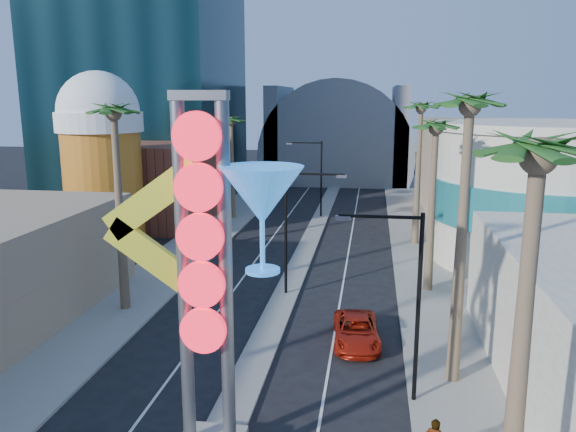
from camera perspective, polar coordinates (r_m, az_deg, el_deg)
The scene contains 21 objects.
sidewalk_west at distance 52.25m, azimuth -8.02°, elevation -1.77°, with size 5.00×100.00×0.15m, color gray.
sidewalk_east at distance 50.32m, azimuth 13.23°, elevation -2.51°, with size 5.00×100.00×0.15m, color gray.
median at distance 53.31m, azimuth 2.75°, elevation -1.39°, with size 1.60×84.00×0.15m, color gray.
brick_filler_west at distance 56.43m, azimuth -13.61°, elevation 3.09°, with size 10.00×10.00×8.00m, color brown.
filler_east at distance 62.98m, azimuth 18.46°, elevation 4.62°, with size 10.00×20.00×10.00m, color tan.
beer_mug at distance 49.16m, azimuth -18.42°, elevation 6.07°, with size 7.00×7.00×14.50m.
turquoise_building at distance 46.00m, azimuth 24.63°, elevation 1.97°, with size 16.60×16.60×10.60m.
canopy at distance 86.15m, azimuth 5.13°, elevation 6.52°, with size 22.00×16.00×22.00m.
neon_sign at distance 17.87m, azimuth -6.04°, elevation -4.45°, with size 6.53×2.60×12.55m.
streetlight_0 at distance 34.75m, azimuth 0.67°, elevation -0.46°, with size 3.79×0.25×8.00m.
streetlight_1 at distance 58.38m, azimuth 2.87°, elevation 4.56°, with size 3.79×0.25×8.00m.
streetlight_2 at distance 22.93m, azimuth 11.98°, elevation -7.42°, with size 3.45×0.25×8.00m.
palm_1 at distance 32.89m, azimuth -17.23°, elevation 8.77°, with size 2.40×2.40×12.70m.
palm_2 at distance 45.97m, azimuth -9.53°, elevation 8.20°, with size 2.40×2.40×11.20m.
palm_3 at distance 57.48m, azimuth -5.80°, elevation 9.01°, with size 2.40×2.40×11.20m.
palm_4 at distance 14.27m, azimuth 23.90°, elevation 3.07°, with size 2.40×2.40×12.20m.
palm_5 at distance 23.94m, azimuth 17.89°, elevation 8.82°, with size 2.40×2.40×13.20m.
palm_6 at distance 35.90m, azimuth 14.76°, elevation 7.70°, with size 2.40×2.40×11.70m.
palm_7 at distance 47.79m, azimuth 13.33°, elevation 9.80°, with size 2.40×2.40×12.70m.
red_pickup at distance 29.40m, azimuth 6.96°, elevation -11.51°, with size 2.27×4.92×1.37m, color #AF1D0D.
pedestrian_b at distance 24.26m, azimuth 22.55°, elevation -16.54°, with size 0.95×0.74×1.96m, color gray.
Camera 1 is at (5.22, -13.62, 12.32)m, focal length 35.00 mm.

